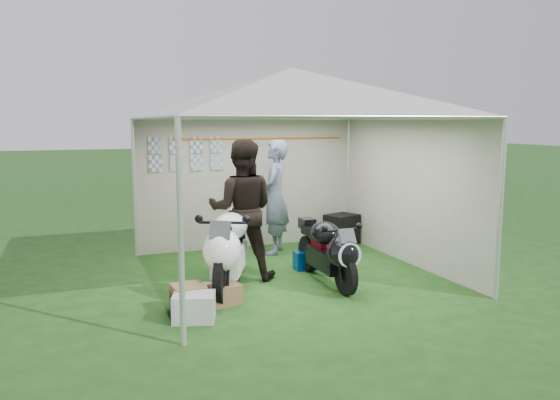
# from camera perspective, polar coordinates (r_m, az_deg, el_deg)

# --- Properties ---
(ground) EXTENTS (80.00, 80.00, 0.00)m
(ground) POSITION_cam_1_polar(r_m,az_deg,el_deg) (8.17, 1.17, -7.77)
(ground) COLOR #1D4515
(ground) RESTS_ON ground
(canopy_tent) EXTENTS (5.66, 5.66, 3.00)m
(canopy_tent) POSITION_cam_1_polar(r_m,az_deg,el_deg) (7.89, 1.14, 10.57)
(canopy_tent) COLOR silver
(canopy_tent) RESTS_ON ground
(motorcycle_white) EXTENTS (1.14, 1.99, 1.05)m
(motorcycle_white) POSITION_cam_1_polar(r_m,az_deg,el_deg) (7.38, -5.37, -4.85)
(motorcycle_white) COLOR black
(motorcycle_white) RESTS_ON ground
(motorcycle_black) EXTENTS (0.43, 1.79, 0.88)m
(motorcycle_black) POSITION_cam_1_polar(r_m,az_deg,el_deg) (7.62, 5.14, -5.16)
(motorcycle_black) COLOR black
(motorcycle_black) RESTS_ON ground
(paddock_stand) EXTENTS (0.38, 0.24, 0.28)m
(paddock_stand) POSITION_cam_1_polar(r_m,az_deg,el_deg) (8.43, 2.78, -6.30)
(paddock_stand) COLOR blue
(paddock_stand) RESTS_ON ground
(person_dark_jacket) EXTENTS (1.19, 1.06, 2.01)m
(person_dark_jacket) POSITION_cam_1_polar(r_m,az_deg,el_deg) (7.81, -4.02, -0.99)
(person_dark_jacket) COLOR black
(person_dark_jacket) RESTS_ON ground
(person_blue_jacket) EXTENTS (0.76, 0.85, 1.95)m
(person_blue_jacket) POSITION_cam_1_polar(r_m,az_deg,el_deg) (9.28, -0.55, 0.31)
(person_blue_jacket) COLOR slate
(person_blue_jacket) RESTS_ON ground
(equipment_box) EXTENTS (0.67, 0.60, 0.55)m
(equipment_box) POSITION_cam_1_polar(r_m,az_deg,el_deg) (10.15, 6.46, -3.06)
(equipment_box) COLOR black
(equipment_box) RESTS_ON ground
(crate_0) EXTENTS (0.56, 0.49, 0.31)m
(crate_0) POSITION_cam_1_polar(r_m,az_deg,el_deg) (6.39, -8.97, -11.01)
(crate_0) COLOR #B4B9BD
(crate_0) RESTS_ON ground
(crate_1) EXTENTS (0.40, 0.40, 0.33)m
(crate_1) POSITION_cam_1_polar(r_m,az_deg,el_deg) (6.68, -9.55, -10.09)
(crate_1) COLOR olive
(crate_1) RESTS_ON ground
(crate_2) EXTENTS (0.36, 0.34, 0.21)m
(crate_2) POSITION_cam_1_polar(r_m,az_deg,el_deg) (7.02, -7.17, -9.63)
(crate_2) COLOR silver
(crate_2) RESTS_ON ground
(crate_3) EXTENTS (0.41, 0.32, 0.25)m
(crate_3) POSITION_cam_1_polar(r_m,az_deg,el_deg) (6.88, -5.75, -9.82)
(crate_3) COLOR brown
(crate_3) RESTS_ON ground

